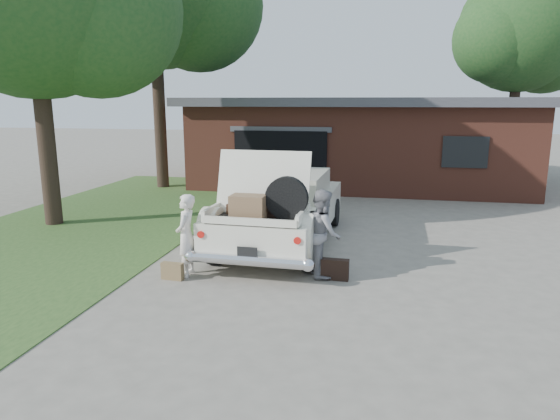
# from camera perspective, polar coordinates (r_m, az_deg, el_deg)

# --- Properties ---
(ground) EXTENTS (90.00, 90.00, 0.00)m
(ground) POSITION_cam_1_polar(r_m,az_deg,el_deg) (9.50, -0.73, -7.26)
(ground) COLOR gray
(ground) RESTS_ON ground
(grass_strip) EXTENTS (6.00, 16.00, 0.02)m
(grass_strip) POSITION_cam_1_polar(r_m,az_deg,el_deg) (14.25, -20.16, -1.31)
(grass_strip) COLOR #2D4C1E
(grass_strip) RESTS_ON ground
(house) EXTENTS (12.80, 7.80, 3.30)m
(house) POSITION_cam_1_polar(r_m,az_deg,el_deg) (20.29, 8.99, 7.92)
(house) COLOR brown
(house) RESTS_ON ground
(tree_right) EXTENTS (6.00, 5.22, 8.76)m
(tree_right) POSITION_cam_1_polar(r_m,az_deg,el_deg) (24.69, 25.97, 17.44)
(tree_right) COLOR #38281E
(tree_right) RESTS_ON ground
(sedan) EXTENTS (2.31, 5.61, 2.26)m
(sedan) POSITION_cam_1_polar(r_m,az_deg,el_deg) (11.30, 0.23, 0.23)
(sedan) COLOR white
(sedan) RESTS_ON ground
(woman_left) EXTENTS (0.42, 0.59, 1.54)m
(woman_left) POSITION_cam_1_polar(r_m,az_deg,el_deg) (9.32, -10.68, -2.90)
(woman_left) COLOR white
(woman_left) RESTS_ON ground
(woman_right) EXTENTS (0.84, 0.95, 1.62)m
(woman_right) POSITION_cam_1_polar(r_m,az_deg,el_deg) (9.23, 4.90, -2.61)
(woman_right) COLOR gray
(woman_right) RESTS_ON ground
(suitcase_left) EXTENTS (0.42, 0.17, 0.32)m
(suitcase_left) POSITION_cam_1_polar(r_m,az_deg,el_deg) (9.35, -12.20, -6.84)
(suitcase_left) COLOR olive
(suitcase_left) RESTS_ON ground
(suitcase_right) EXTENTS (0.51, 0.18, 0.39)m
(suitcase_right) POSITION_cam_1_polar(r_m,az_deg,el_deg) (9.18, 6.30, -6.76)
(suitcase_right) COLOR black
(suitcase_right) RESTS_ON ground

